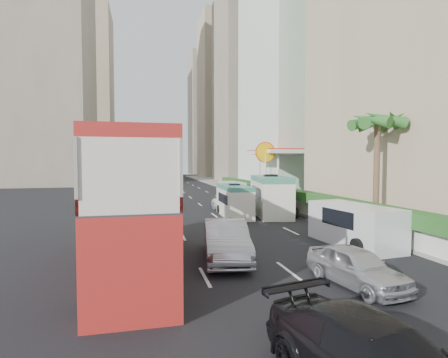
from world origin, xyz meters
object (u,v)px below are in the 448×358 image
object	(u,v)px
car_silver_lane_b	(356,286)
panel_van_near	(354,225)
van_asset	(232,212)
panel_van_far	(232,190)
shell_station	(285,174)
double_decker_bus	(136,202)
minibus_far	(270,196)
palm_tree	(376,174)
minibus_near	(234,201)
car_silver_lane_a	(226,260)

from	to	relation	value
car_silver_lane_b	panel_van_near	bearing A→B (deg)	48.12
van_asset	panel_van_far	size ratio (longest dim) A/B	0.97
panel_van_far	shell_station	distance (m)	6.37
double_decker_bus	shell_station	size ratio (longest dim) A/B	1.38
double_decker_bus	minibus_far	world-z (taller)	double_decker_bus
van_asset	palm_tree	distance (m)	12.09
minibus_far	panel_van_far	xyz separation A→B (m)	(-0.03, 12.12, -0.55)
minibus_near	minibus_far	xyz separation A→B (m)	(2.96, 0.15, 0.32)
car_silver_lane_a	minibus_far	distance (m)	13.14
shell_station	minibus_far	bearing A→B (deg)	-117.66
minibus_near	palm_tree	bearing A→B (deg)	-45.33
double_decker_bus	car_silver_lane_a	distance (m)	4.45
car_silver_lane_b	palm_tree	size ratio (longest dim) A/B	0.60
car_silver_lane_b	palm_tree	distance (m)	10.95
panel_van_near	palm_tree	world-z (taller)	palm_tree
shell_station	panel_van_far	bearing A→B (deg)	174.72
minibus_far	van_asset	bearing A→B (deg)	148.43
shell_station	minibus_near	bearing A→B (deg)	-127.60
double_decker_bus	car_silver_lane_b	size ratio (longest dim) A/B	2.86
van_asset	panel_van_far	xyz separation A→B (m)	(2.49, 9.86, 0.94)
shell_station	van_asset	bearing A→B (deg)	-132.67
car_silver_lane_a	minibus_far	bearing A→B (deg)	69.39
palm_tree	panel_van_near	bearing A→B (deg)	-139.36
van_asset	panel_van_near	xyz separation A→B (m)	(2.98, -12.61, 1.00)
car_silver_lane_b	shell_station	world-z (taller)	shell_station
van_asset	minibus_near	xyz separation A→B (m)	(-0.44, -2.40, 1.17)
palm_tree	car_silver_lane_a	bearing A→B (deg)	-158.53
minibus_near	panel_van_near	size ratio (longest dim) A/B	1.06
minibus_far	shell_station	size ratio (longest dim) A/B	0.84
minibus_far	panel_van_near	bearing A→B (deg)	-77.18
van_asset	shell_station	world-z (taller)	shell_station
double_decker_bus	minibus_far	distance (m)	15.20
car_silver_lane_a	palm_tree	size ratio (longest dim) A/B	0.78
van_asset	shell_station	size ratio (longest dim) A/B	0.57
car_silver_lane_b	minibus_near	world-z (taller)	minibus_near
panel_van_far	van_asset	bearing A→B (deg)	-107.10
minibus_near	car_silver_lane_a	bearing A→B (deg)	-104.81
minibus_near	panel_van_far	distance (m)	12.61
double_decker_bus	car_silver_lane_a	world-z (taller)	double_decker_bus
minibus_far	shell_station	world-z (taller)	shell_station
van_asset	panel_van_near	size ratio (longest dim) A/B	0.91
car_silver_lane_a	panel_van_far	distance (m)	24.39
panel_van_near	panel_van_far	size ratio (longest dim) A/B	1.06
minibus_near	minibus_far	distance (m)	2.98
panel_van_near	panel_van_far	xyz separation A→B (m)	(-0.49, 22.47, -0.06)
double_decker_bus	panel_van_near	bearing A→B (deg)	5.98
panel_van_near	shell_station	xyz separation A→B (m)	(5.59, 21.91, 1.75)
double_decker_bus	shell_station	xyz separation A→B (m)	(16.00, 23.00, 0.22)
van_asset	palm_tree	size ratio (longest dim) A/B	0.71
double_decker_bus	minibus_near	size ratio (longest dim) A/B	2.08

